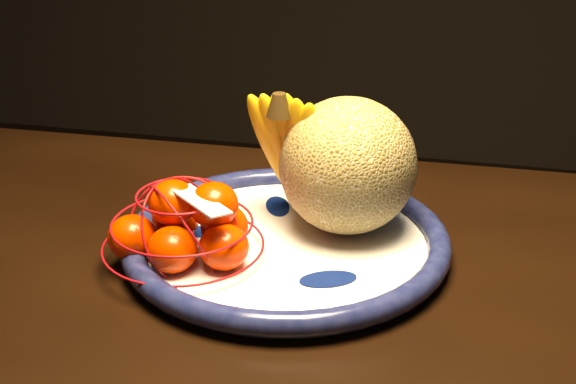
% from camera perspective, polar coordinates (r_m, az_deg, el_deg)
% --- Properties ---
extents(dining_table, '(1.49, 0.90, 0.74)m').
position_cam_1_polar(dining_table, '(0.84, -8.08, -12.96)').
color(dining_table, black).
rests_on(dining_table, ground).
extents(fruit_bowl, '(0.36, 0.36, 0.03)m').
position_cam_1_polar(fruit_bowl, '(0.89, -0.15, -3.54)').
color(fruit_bowl, white).
rests_on(fruit_bowl, dining_table).
extents(cantaloupe, '(0.15, 0.15, 0.15)m').
position_cam_1_polar(cantaloupe, '(0.89, 4.27, 1.89)').
color(cantaloupe, olive).
rests_on(cantaloupe, fruit_bowl).
extents(banana_bunch, '(0.11, 0.11, 0.17)m').
position_cam_1_polar(banana_bunch, '(0.91, 0.28, 3.26)').
color(banana_bunch, '#F4B400').
rests_on(banana_bunch, fruit_bowl).
extents(mandarin_bag, '(0.19, 0.19, 0.11)m').
position_cam_1_polar(mandarin_bag, '(0.85, -7.22, -2.52)').
color(mandarin_bag, '#FF2D00').
rests_on(mandarin_bag, fruit_bowl).
extents(price_tag, '(0.07, 0.06, 0.01)m').
position_cam_1_polar(price_tag, '(0.81, -6.27, -0.60)').
color(price_tag, white).
rests_on(price_tag, mandarin_bag).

